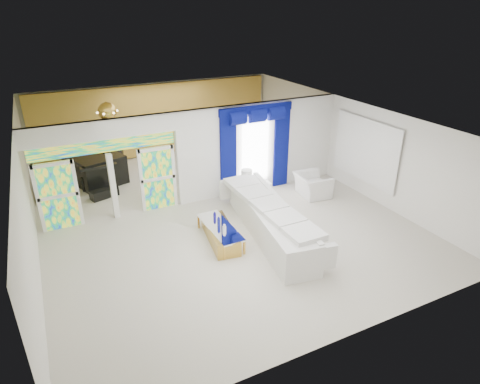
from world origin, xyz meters
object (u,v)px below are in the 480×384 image
coffee_table (220,234)px  white_sofa (269,221)px  grand_piano (95,167)px  armchair (312,185)px  console_table (254,190)px

coffee_table → white_sofa: bearing=-12.5°
coffee_table → grand_piano: 6.27m
coffee_table → grand_piano: size_ratio=0.93×
armchair → console_table: bearing=69.9°
white_sofa → grand_piano: bearing=130.1°
coffee_table → console_table: (2.21, 2.16, -0.02)m
grand_piano → white_sofa: bearing=-76.0°
coffee_table → armchair: size_ratio=1.66×
coffee_table → armchair: (3.94, 1.30, 0.16)m
armchair → coffee_table: bearing=114.6°
white_sofa → coffee_table: bearing=176.3°
white_sofa → console_table: (0.86, 2.46, -0.24)m
console_table → armchair: 1.94m
console_table → armchair: (1.73, -0.86, 0.18)m
console_table → coffee_table: bearing=-135.7°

